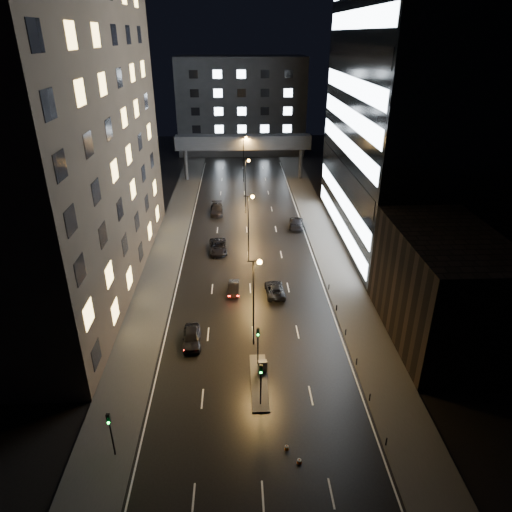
{
  "coord_description": "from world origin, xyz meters",
  "views": [
    {
      "loc": [
        -1.41,
        -31.98,
        30.1
      ],
      "look_at": [
        0.82,
        21.45,
        4.0
      ],
      "focal_mm": 32.0,
      "sensor_mm": 36.0,
      "label": 1
    }
  ],
  "objects_px": {
    "car_toward_b": "(296,223)",
    "car_away_b": "(234,288)",
    "car_away_d": "(217,209)",
    "car_toward_a": "(275,289)",
    "car_away_a": "(192,337)",
    "car_away_c": "(218,247)",
    "utility_cabinet": "(262,366)"
  },
  "relations": [
    {
      "from": "car_away_a",
      "to": "utility_cabinet",
      "type": "relative_size",
      "value": 3.8
    },
    {
      "from": "utility_cabinet",
      "to": "car_toward_a",
      "type": "bearing_deg",
      "value": 74.39
    },
    {
      "from": "car_away_b",
      "to": "car_toward_a",
      "type": "relative_size",
      "value": 0.79
    },
    {
      "from": "car_away_d",
      "to": "car_toward_b",
      "type": "height_order",
      "value": "car_toward_b"
    },
    {
      "from": "car_away_d",
      "to": "car_toward_b",
      "type": "relative_size",
      "value": 0.99
    },
    {
      "from": "car_away_d",
      "to": "car_away_b",
      "type": "bearing_deg",
      "value": -85.1
    },
    {
      "from": "car_toward_b",
      "to": "car_away_b",
      "type": "bearing_deg",
      "value": 71.11
    },
    {
      "from": "car_toward_a",
      "to": "utility_cabinet",
      "type": "bearing_deg",
      "value": 77.81
    },
    {
      "from": "car_toward_a",
      "to": "utility_cabinet",
      "type": "xyz_separation_m",
      "value": [
        -2.4,
        -15.02,
        0.09
      ]
    },
    {
      "from": "car_toward_b",
      "to": "car_away_c",
      "type": "bearing_deg",
      "value": 42.48
    },
    {
      "from": "car_away_a",
      "to": "car_away_d",
      "type": "height_order",
      "value": "car_away_d"
    },
    {
      "from": "car_away_b",
      "to": "car_away_c",
      "type": "bearing_deg",
      "value": 102.91
    },
    {
      "from": "car_away_b",
      "to": "car_away_c",
      "type": "distance_m",
      "value": 12.75
    },
    {
      "from": "car_away_a",
      "to": "car_away_d",
      "type": "bearing_deg",
      "value": 84.16
    },
    {
      "from": "car_away_c",
      "to": "car_away_d",
      "type": "relative_size",
      "value": 1.0
    },
    {
      "from": "car_away_b",
      "to": "utility_cabinet",
      "type": "distance_m",
      "value": 15.94
    },
    {
      "from": "car_away_b",
      "to": "car_away_c",
      "type": "relative_size",
      "value": 0.69
    },
    {
      "from": "car_away_d",
      "to": "car_toward_a",
      "type": "height_order",
      "value": "car_away_d"
    },
    {
      "from": "car_away_a",
      "to": "car_toward_b",
      "type": "bearing_deg",
      "value": 60.85
    },
    {
      "from": "car_toward_a",
      "to": "car_away_b",
      "type": "bearing_deg",
      "value": -10.14
    },
    {
      "from": "car_away_d",
      "to": "car_toward_a",
      "type": "xyz_separation_m",
      "value": [
        8.49,
        -29.57,
        -0.13
      ]
    },
    {
      "from": "car_away_a",
      "to": "car_away_d",
      "type": "distance_m",
      "value": 39.62
    },
    {
      "from": "car_toward_a",
      "to": "utility_cabinet",
      "type": "distance_m",
      "value": 15.21
    },
    {
      "from": "car_away_a",
      "to": "car_away_d",
      "type": "relative_size",
      "value": 0.84
    },
    {
      "from": "car_away_b",
      "to": "car_away_c",
      "type": "xyz_separation_m",
      "value": [
        -2.39,
        12.53,
        0.14
      ]
    },
    {
      "from": "car_away_b",
      "to": "car_away_d",
      "type": "bearing_deg",
      "value": 98.45
    },
    {
      "from": "car_away_c",
      "to": "car_toward_a",
      "type": "height_order",
      "value": "car_away_c"
    },
    {
      "from": "car_away_a",
      "to": "car_away_d",
      "type": "xyz_separation_m",
      "value": [
        1.24,
        39.6,
        0.01
      ]
    },
    {
      "from": "car_toward_a",
      "to": "car_toward_b",
      "type": "distance_m",
      "value": 23.05
    },
    {
      "from": "car_away_a",
      "to": "utility_cabinet",
      "type": "height_order",
      "value": "car_away_a"
    },
    {
      "from": "car_away_d",
      "to": "car_toward_b",
      "type": "xyz_separation_m",
      "value": [
        13.95,
        -7.18,
        0.01
      ]
    },
    {
      "from": "car_away_a",
      "to": "car_away_c",
      "type": "relative_size",
      "value": 0.84
    }
  ]
}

